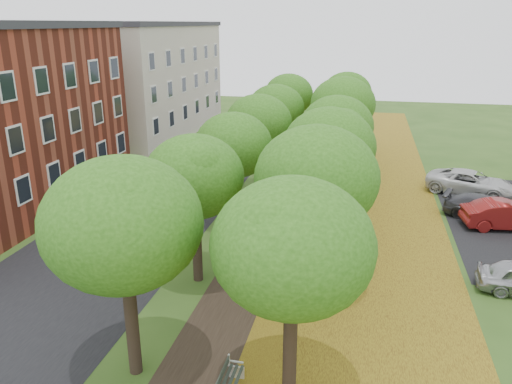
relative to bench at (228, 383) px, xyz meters
The scene contains 11 objects.
ground 1.05m from the bench, 155.70° to the left, with size 120.00×120.00×0.00m, color #2D4C19.
street_asphalt 17.54m from the bench, 118.56° to the left, with size 8.00×70.00×0.01m, color black.
footpath 15.43m from the bench, 93.27° to the left, with size 3.20×70.00×0.01m, color black.
leaf_verge 15.94m from the bench, 75.02° to the left, with size 7.50×70.00×0.01m, color olive.
tree_row_west 16.24m from the bench, 101.31° to the left, with size 4.31×34.31×6.42m.
tree_row_east 16.04m from the bench, 83.63° to the left, with size 4.31×34.31×6.42m.
building_cream 38.19m from the bench, 118.16° to the left, with size 10.30×20.30×10.40m.
bench is the anchor object (origin of this frame).
car_red 18.71m from the bench, 54.19° to the left, with size 1.56×4.49×1.48m, color maroon.
car_grey 19.26m from the bench, 58.31° to the left, with size 1.78×4.37×1.27m, color #36373C.
car_white 23.04m from the bench, 63.95° to the left, with size 2.45×5.32×1.48m, color silver.
Camera 1 is at (4.23, -11.79, 10.28)m, focal length 35.00 mm.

